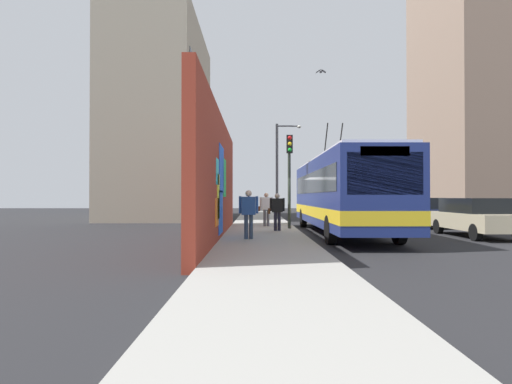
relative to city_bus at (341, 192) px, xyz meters
name	(u,v)px	position (x,y,z in m)	size (l,w,h in m)	color
ground_plane	(296,231)	(1.49, 1.80, -1.85)	(80.00, 80.00, 0.00)	#232326
sidewalk_slab	(263,230)	(1.49, 3.40, -1.77)	(48.00, 3.20, 0.15)	#9E9B93
graffiti_wall	(219,179)	(-2.36, 5.15, 0.48)	(14.32, 0.32, 4.66)	maroon
building_far_left	(162,123)	(14.06, 11.00, 5.51)	(13.27, 6.06, 14.72)	#9E937F
building_far_right	(480,86)	(16.46, -15.20, 9.11)	(11.12, 8.39, 21.92)	gray
city_bus	(341,192)	(0.00, 0.00, 0.00)	(12.46, 2.64, 5.11)	navy
parked_car_champagne	(475,216)	(-1.29, -5.20, -1.01)	(4.71, 1.83, 1.58)	#C6B793
parked_car_navy	(420,212)	(4.28, -5.20, -1.02)	(4.12, 1.94, 1.58)	navy
pedestrian_at_curb	(277,209)	(0.00, 2.79, -0.75)	(0.22, 0.74, 1.63)	#1E1E2D
pedestrian_near_wall	(249,210)	(-3.57, 3.99, -0.68)	(0.23, 0.69, 1.72)	#2D3F59
pedestrian_midblock	(266,207)	(2.75, 3.20, -0.71)	(0.23, 0.75, 1.68)	#595960
traffic_light	(289,166)	(1.19, 2.15, 1.24)	(0.49, 0.28, 4.39)	#2D382D
street_lamp	(280,164)	(10.23, 2.05, 2.04)	(0.44, 1.76, 6.50)	#4C4C51
flying_pigeons	(321,72)	(3.56, 0.29, 6.38)	(0.32, 0.53, 0.17)	#47474C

